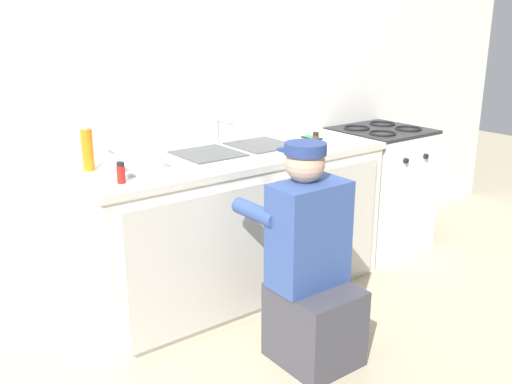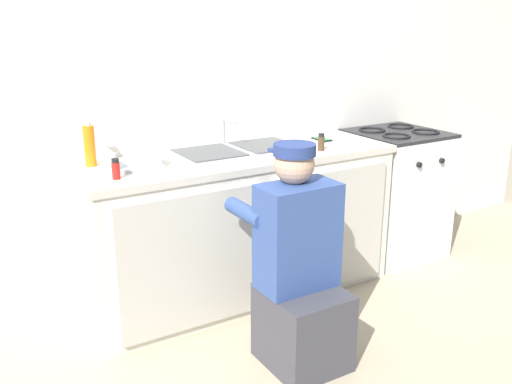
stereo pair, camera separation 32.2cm
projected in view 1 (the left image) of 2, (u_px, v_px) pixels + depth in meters
name	position (u px, v px, depth m)	size (l,w,h in m)	color
ground_plane	(266.00, 311.00, 3.36)	(12.00, 12.00, 0.00)	tan
back_wall	(202.00, 87.00, 3.49)	(6.00, 0.10, 2.50)	silver
counter_cabinet	(237.00, 230.00, 3.46)	(1.88, 0.62, 0.85)	silver
countertop	(235.00, 158.00, 3.33)	(1.92, 0.62, 0.04)	beige
sink_double_basin	(235.00, 151.00, 3.32)	(0.80, 0.44, 0.19)	silver
stove_range	(378.00, 189.00, 4.19)	(0.61, 0.62, 0.91)	white
plumber_person	(310.00, 274.00, 2.79)	(0.42, 0.61, 1.10)	#3F3F47
cell_phone	(312.00, 138.00, 3.76)	(0.07, 0.14, 0.01)	black
spice_bottle_red	(121.00, 173.00, 2.75)	(0.04, 0.04, 0.10)	red
soap_bottle_orange	(87.00, 149.00, 2.96)	(0.06, 0.06, 0.25)	orange
spice_bottle_pepper	(315.00, 141.00, 3.45)	(0.04, 0.04, 0.10)	#513823
dish_rack_tray	(133.00, 166.00, 2.98)	(0.28, 0.22, 0.11)	#B2B7BC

